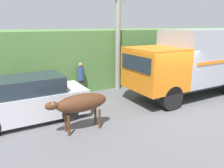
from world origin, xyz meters
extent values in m
plane|color=slate|center=(0.00, 0.00, 0.00)|extent=(60.00, 60.00, 0.00)
cube|color=#568442|center=(0.00, 6.80, 1.62)|extent=(32.00, 5.52, 3.24)
cube|color=#2D2D2D|center=(2.31, 1.00, 0.62)|extent=(6.49, 1.92, 0.18)
cube|color=orange|center=(-0.16, 1.00, 1.64)|extent=(2.12, 2.40, 1.85)
cube|color=#232D38|center=(-1.24, 1.00, 1.97)|extent=(0.04, 2.04, 0.65)
cube|color=#ADADB7|center=(3.37, 1.00, 2.02)|extent=(4.94, 2.40, 2.61)
cylinder|color=black|center=(-0.06, 0.06, 0.53)|extent=(1.07, 0.53, 1.07)
ellipsoid|color=#512D19|center=(-4.06, 0.06, 1.00)|extent=(1.80, 0.62, 0.62)
ellipsoid|color=#512D19|center=(-5.08, 0.06, 1.08)|extent=(0.46, 0.27, 0.27)
cone|color=#B7AD93|center=(-5.08, -0.04, 1.21)|extent=(0.06, 0.06, 0.11)
cone|color=#B7AD93|center=(-5.08, 0.17, 1.21)|extent=(0.06, 0.06, 0.11)
cylinder|color=#512D19|center=(-4.62, -0.11, 0.35)|extent=(0.09, 0.09, 0.69)
cylinder|color=#512D19|center=(-4.62, 0.23, 0.35)|extent=(0.09, 0.09, 0.69)
cylinder|color=#512D19|center=(-3.50, -0.11, 0.35)|extent=(0.09, 0.09, 0.69)
cylinder|color=#512D19|center=(-3.50, 0.23, 0.35)|extent=(0.09, 0.09, 0.69)
cube|color=silver|center=(-5.54, 1.81, 0.65)|extent=(4.30, 1.78, 0.94)
cube|color=#232D38|center=(-5.43, 1.81, 1.42)|extent=(2.36, 1.64, 0.59)
cylinder|color=black|center=(-4.21, 1.06, 0.33)|extent=(0.66, 0.29, 0.66)
cube|color=#38332D|center=(-2.65, 3.77, 0.39)|extent=(0.30, 0.24, 0.79)
cylinder|color=#334C8C|center=(-2.65, 3.77, 1.13)|extent=(0.39, 0.39, 0.69)
sphere|color=#A87A56|center=(-2.65, 3.77, 1.59)|extent=(0.23, 0.23, 0.23)
cylinder|color=#9E998E|center=(-0.43, 3.81, 2.75)|extent=(0.28, 0.28, 5.50)
camera|label=1|loc=(-6.59, -6.48, 3.54)|focal=35.00mm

